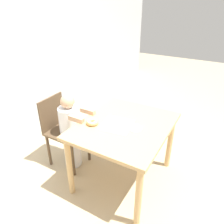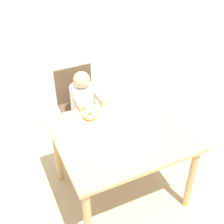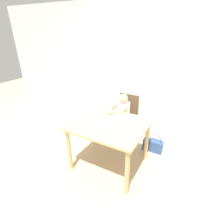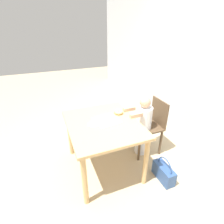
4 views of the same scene
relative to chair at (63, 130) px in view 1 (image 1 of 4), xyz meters
The scene contains 9 objects.
ground_plane 0.91m from the chair, 83.44° to the right, with size 12.00×12.00×0.00m, color tan.
wall_back 1.13m from the chair, 83.68° to the left, with size 8.00×0.05×2.50m.
dining_table 0.80m from the chair, 83.44° to the right, with size 1.05×0.88×0.73m.
chair is the anchor object (origin of this frame).
child_figure 0.12m from the chair, 90.00° to the right, with size 0.25×0.40×0.95m.
donut 0.58m from the chair, 98.36° to the right, with size 0.12×0.12×0.05m.
napkin 0.76m from the chair, 86.92° to the right, with size 0.34×0.34×0.00m.
handbag 0.70m from the chair, 11.90° to the right, with size 0.34×0.13×0.35m.
plate 0.94m from the chair, 85.38° to the right, with size 0.14×0.14×0.01m.
Camera 1 is at (-1.72, -0.84, 1.89)m, focal length 35.00 mm.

